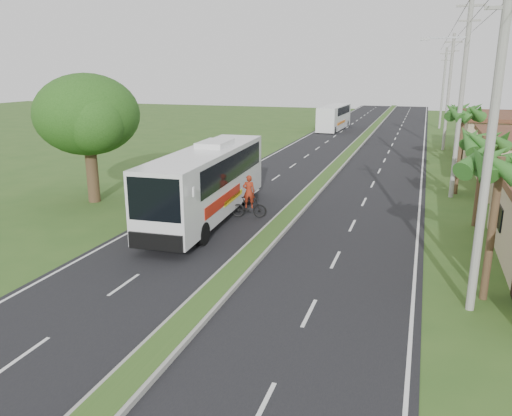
% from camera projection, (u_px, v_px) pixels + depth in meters
% --- Properties ---
extents(ground, '(180.00, 180.00, 0.00)m').
position_uv_depth(ground, '(211.00, 298.00, 17.39)').
color(ground, '#30531E').
rests_on(ground, ground).
extents(road_asphalt, '(14.00, 160.00, 0.02)m').
position_uv_depth(road_asphalt, '(323.00, 181.00, 35.65)').
color(road_asphalt, black).
rests_on(road_asphalt, ground).
extents(median_strip, '(1.20, 160.00, 0.18)m').
position_uv_depth(median_strip, '(323.00, 180.00, 35.63)').
color(median_strip, gray).
rests_on(median_strip, ground).
extents(lane_edge_left, '(0.12, 160.00, 0.01)m').
position_uv_depth(lane_edge_left, '(235.00, 175.00, 37.71)').
color(lane_edge_left, silver).
rests_on(lane_edge_left, ground).
extents(lane_edge_right, '(0.12, 160.00, 0.01)m').
position_uv_depth(lane_edge_right, '(421.00, 188.00, 33.60)').
color(lane_edge_right, silver).
rests_on(lane_edge_right, ground).
extents(shop_far, '(8.60, 11.60, 3.82)m').
position_uv_depth(shop_far, '(509.00, 135.00, 45.46)').
color(shop_far, tan).
rests_on(shop_far, ground).
extents(palm_verge_a, '(2.40, 2.40, 5.45)m').
position_uv_depth(palm_verge_a, '(501.00, 165.00, 16.10)').
color(palm_verge_a, '#473321').
rests_on(palm_verge_a, ground).
extents(palm_verge_b, '(2.40, 2.40, 5.05)m').
position_uv_depth(palm_verge_b, '(484.00, 141.00, 24.30)').
color(palm_verge_b, '#473321').
rests_on(palm_verge_b, ground).
extents(palm_verge_c, '(2.40, 2.40, 5.85)m').
position_uv_depth(palm_verge_c, '(464.00, 113.00, 30.67)').
color(palm_verge_c, '#473321').
rests_on(palm_verge_c, ground).
extents(palm_verge_d, '(2.40, 2.40, 5.25)m').
position_uv_depth(palm_verge_d, '(463.00, 111.00, 38.89)').
color(palm_verge_d, '#473321').
rests_on(palm_verge_d, ground).
extents(shade_tree, '(6.30, 6.00, 7.54)m').
position_uv_depth(shade_tree, '(86.00, 117.00, 28.90)').
color(shade_tree, '#473321').
rests_on(shade_tree, ground).
extents(utility_pole_a, '(1.60, 0.28, 11.00)m').
position_uv_depth(utility_pole_a, '(491.00, 139.00, 15.09)').
color(utility_pole_a, gray).
rests_on(utility_pole_a, ground).
extents(utility_pole_b, '(3.20, 0.28, 12.00)m').
position_uv_depth(utility_pole_b, '(461.00, 95.00, 29.56)').
color(utility_pole_b, gray).
rests_on(utility_pole_b, ground).
extents(utility_pole_c, '(1.60, 0.28, 11.00)m').
position_uv_depth(utility_pole_c, '(449.00, 91.00, 47.97)').
color(utility_pole_c, gray).
rests_on(utility_pole_c, ground).
extents(utility_pole_d, '(1.60, 0.28, 10.50)m').
position_uv_depth(utility_pole_d, '(443.00, 87.00, 66.31)').
color(utility_pole_d, gray).
rests_on(utility_pole_d, ground).
extents(coach_bus_main, '(3.33, 12.54, 4.01)m').
position_uv_depth(coach_bus_main, '(208.00, 178.00, 26.09)').
color(coach_bus_main, white).
rests_on(coach_bus_main, ground).
extents(coach_bus_far, '(2.72, 10.84, 3.14)m').
position_uv_depth(coach_bus_far, '(334.00, 116.00, 65.89)').
color(coach_bus_far, white).
rests_on(coach_bus_far, ground).
extents(motorcyclist, '(1.96, 0.98, 2.34)m').
position_uv_depth(motorcyclist, '(249.00, 203.00, 26.66)').
color(motorcyclist, black).
rests_on(motorcyclist, ground).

